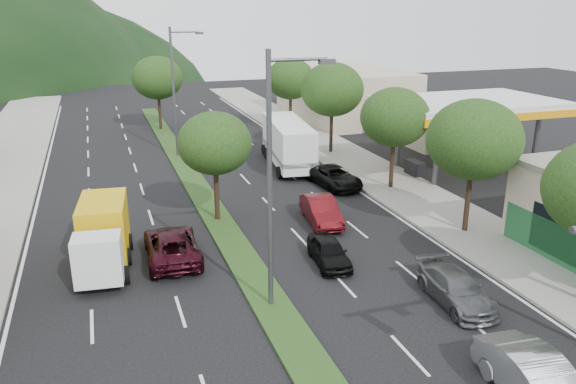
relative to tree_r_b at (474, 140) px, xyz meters
name	(u,v)px	position (x,y,z in m)	size (l,w,h in m)	color
sidewalk_right	(363,167)	(0.50, 13.00, -4.96)	(5.00, 90.00, 0.15)	gray
median	(188,172)	(-12.00, 16.00, -4.98)	(1.60, 56.00, 0.12)	#1F3D16
gas_canopy	(469,108)	(7.00, 10.00, -0.39)	(12.20, 8.20, 5.25)	silver
bldg_right_far	(344,94)	(7.50, 32.00, -2.44)	(10.00, 16.00, 5.20)	#BFB398
tree_r_b	(474,140)	(0.00, 0.00, 0.00)	(4.80, 4.80, 6.94)	black
tree_r_c	(395,117)	(0.00, 8.00, -0.29)	(4.40, 4.40, 6.48)	black
tree_r_d	(332,90)	(0.00, 18.00, 0.14)	(5.00, 5.00, 7.17)	black
tree_r_e	(290,79)	(0.00, 28.00, -0.14)	(4.60, 4.60, 6.71)	black
tree_med_near	(215,143)	(-12.00, 6.00, -0.61)	(4.00, 4.00, 6.02)	black
tree_med_far	(157,78)	(-12.00, 32.00, -0.03)	(4.80, 4.80, 6.94)	black
streetlight_near	(275,171)	(-11.79, -4.00, 0.55)	(2.60, 0.25, 10.00)	#47494C
streetlight_mid	(176,86)	(-11.79, 21.00, 0.55)	(2.60, 0.25, 10.00)	#47494C
sedan_silver	(539,383)	(-6.24, -12.20, -4.27)	(1.63, 4.68, 1.54)	#A3A5AA
suv_maroon	(172,245)	(-15.10, 1.70, -4.32)	(2.38, 5.16, 1.43)	black
car_queue_a	(329,252)	(-8.30, -1.17, -4.43)	(1.44, 3.59, 1.22)	black
car_queue_b	(456,288)	(-4.89, -6.17, -4.41)	(1.76, 4.34, 1.26)	#525357
car_queue_c	(321,210)	(-6.65, 3.83, -4.32)	(1.52, 4.36, 1.44)	#550E12
car_queue_d	(335,177)	(-3.30, 9.67, -4.37)	(2.22, 4.80, 1.34)	black
box_truck	(103,237)	(-18.10, 2.17, -3.67)	(2.78, 6.05, 2.89)	silver
motorhome	(288,143)	(-4.54, 15.56, -3.25)	(3.74, 8.99, 3.35)	white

